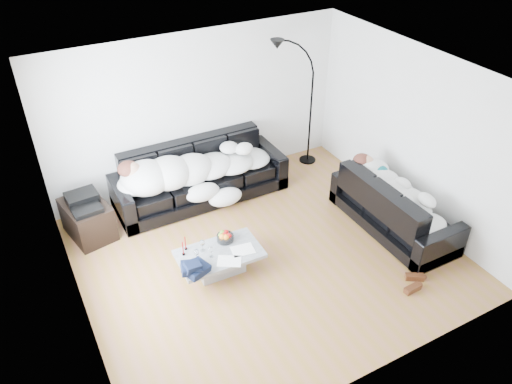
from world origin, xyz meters
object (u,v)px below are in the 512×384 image
fruit_bowl (225,236)px  av_cabinet (88,219)px  floor_lamp (311,109)px  sofa_right (395,205)px  coffee_table (220,262)px  wine_glass_a (202,246)px  candle_right (185,243)px  wine_glass_c (211,252)px  stereo (83,201)px  wine_glass_b (197,255)px  candle_left (183,249)px  shoes (414,283)px  sleeper_right (397,193)px  sofa_back (200,174)px  sleeper_back (200,165)px

fruit_bowl → av_cabinet: (-1.55, 1.45, -0.13)m
fruit_bowl → floor_lamp: size_ratio=0.11×
sofa_right → fruit_bowl: sofa_right is taller
coffee_table → wine_glass_a: wine_glass_a is taller
sofa_right → wine_glass_a: 2.93m
fruit_bowl → candle_right: size_ratio=1.10×
wine_glass_c → stereo: stereo is taller
av_cabinet → wine_glass_c: bearing=-64.2°
wine_glass_c → floor_lamp: bearing=34.6°
wine_glass_b → stereo: size_ratio=0.41×
candle_right → av_cabinet: av_cabinet is taller
candle_left → shoes: (2.57, -1.65, -0.39)m
candle_left → floor_lamp: 3.61m
wine_glass_a → floor_lamp: (2.85, 1.77, 0.63)m
wine_glass_a → stereo: 1.93m
candle_left → stereo: size_ratio=0.48×
fruit_bowl → wine_glass_a: bearing=-172.1°
candle_left → candle_right: same height
sofa_right → stereo: size_ratio=4.65×
sleeper_right → coffee_table: size_ratio=1.56×
sofa_right → stereo: bearing=63.9°
sofa_back → sleeper_right: bearing=-43.4°
candle_left → shoes: bearing=-32.7°
floor_lamp → stereo: bearing=-172.3°
candle_left → stereo: bearing=122.8°
wine_glass_b → candle_left: 0.22m
sleeper_back → candle_left: sleeper_back is taller
sofa_right → av_cabinet: bearing=63.9°
wine_glass_b → av_cabinet: size_ratio=0.22×
floor_lamp → sleeper_back: bearing=-170.7°
sofa_back → av_cabinet: size_ratio=3.48×
sleeper_back → candle_right: 1.67m
sleeper_right → candle_right: size_ratio=8.25×
candle_right → floor_lamp: floor_lamp is taller
wine_glass_a → candle_right: 0.23m
wine_glass_b → stereo: (-1.05, 1.64, 0.20)m
shoes → floor_lamp: bearing=89.5°
sofa_right → wine_glass_c: 2.86m
sofa_right → av_cabinet: sofa_right is taller
stereo → fruit_bowl: bearing=-47.8°
wine_glass_a → sleeper_right: bearing=-9.9°
sleeper_back → wine_glass_a: 1.71m
coffee_table → candle_left: candle_left is taller
coffee_table → sofa_back: bearing=74.9°
sleeper_back → av_cabinet: bearing=-178.1°
sofa_right → candle_right: size_ratio=9.63×
coffee_table → av_cabinet: av_cabinet is taller
floor_lamp → shoes: bearing=-95.2°
sofa_back → shoes: (1.66, -3.22, -0.41)m
wine_glass_a → stereo: stereo is taller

